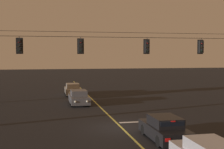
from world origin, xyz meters
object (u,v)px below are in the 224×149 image
(car_oncoming_trailing, at_px, (73,90))
(traffic_light_right_inner, at_px, (201,47))
(traffic_light_leftmost, at_px, (19,46))
(traffic_light_left_inner, at_px, (81,46))
(car_waiting_near_lane, at_px, (164,129))
(traffic_light_centre, at_px, (147,46))
(car_oncoming_lead, at_px, (79,98))

(car_oncoming_trailing, bearing_deg, traffic_light_right_inner, -61.70)
(traffic_light_leftmost, height_order, traffic_light_left_inner, same)
(car_oncoming_trailing, bearing_deg, car_waiting_near_lane, -80.86)
(traffic_light_left_inner, bearing_deg, traffic_light_centre, 0.00)
(traffic_light_centre, distance_m, traffic_light_right_inner, 4.38)
(traffic_light_left_inner, distance_m, traffic_light_centre, 4.95)
(car_waiting_near_lane, xyz_separation_m, car_oncoming_trailing, (-3.47, 21.59, -0.00))
(traffic_light_leftmost, height_order, traffic_light_right_inner, same)
(traffic_light_centre, xyz_separation_m, car_oncoming_lead, (-4.24, 8.64, -4.88))
(car_oncoming_lead, xyz_separation_m, car_oncoming_trailing, (0.00, 7.38, 0.00))
(car_oncoming_lead, relative_size, car_oncoming_trailing, 1.00)
(traffic_light_left_inner, height_order, car_oncoming_trailing, traffic_light_left_inner)
(traffic_light_left_inner, xyz_separation_m, car_waiting_near_lane, (4.18, -5.58, -4.88))
(traffic_light_left_inner, bearing_deg, traffic_light_right_inner, 0.00)
(traffic_light_leftmost, distance_m, traffic_light_left_inner, 4.22)
(traffic_light_centre, relative_size, car_oncoming_trailing, 0.28)
(traffic_light_right_inner, bearing_deg, traffic_light_leftmost, 180.00)
(traffic_light_centre, relative_size, car_waiting_near_lane, 0.28)
(traffic_light_left_inner, bearing_deg, traffic_light_leftmost, 180.00)
(traffic_light_leftmost, bearing_deg, car_oncoming_trailing, 72.88)
(traffic_light_right_inner, height_order, car_waiting_near_lane, traffic_light_right_inner)
(traffic_light_leftmost, bearing_deg, traffic_light_centre, 0.00)
(traffic_light_left_inner, relative_size, car_oncoming_trailing, 0.28)
(car_oncoming_lead, bearing_deg, car_waiting_near_lane, -76.26)
(traffic_light_left_inner, relative_size, car_oncoming_lead, 0.28)
(car_oncoming_trailing, bearing_deg, traffic_light_leftmost, -107.12)
(traffic_light_left_inner, xyz_separation_m, car_oncoming_lead, (0.71, 8.64, -4.88))
(traffic_light_leftmost, bearing_deg, car_waiting_near_lane, -33.55)
(car_oncoming_lead, bearing_deg, traffic_light_centre, -63.84)
(traffic_light_right_inner, height_order, car_oncoming_lead, traffic_light_right_inner)
(car_oncoming_lead, bearing_deg, traffic_light_right_inner, -45.04)
(traffic_light_centre, height_order, car_oncoming_lead, traffic_light_centre)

